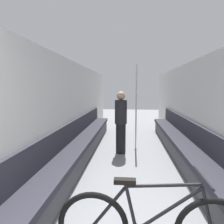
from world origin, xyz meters
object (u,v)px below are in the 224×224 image
bench_seat_row_left (81,146)px  passenger_standing (121,122)px  grab_pole_near (136,109)px  bench_seat_row_right (184,148)px

bench_seat_row_left → passenger_standing: (0.92, 0.45, 0.51)m
bench_seat_row_left → passenger_standing: passenger_standing is taller
passenger_standing → grab_pole_near: bearing=-153.6°
bench_seat_row_right → passenger_standing: 1.60m
grab_pole_near → passenger_standing: (-0.39, -0.37, -0.30)m
bench_seat_row_left → bench_seat_row_right: size_ratio=1.00×
bench_seat_row_left → grab_pole_near: 1.74m
bench_seat_row_right → passenger_standing: passenger_standing is taller
bench_seat_row_left → grab_pole_near: grab_pole_near is taller
passenger_standing → bench_seat_row_right: bearing=145.7°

